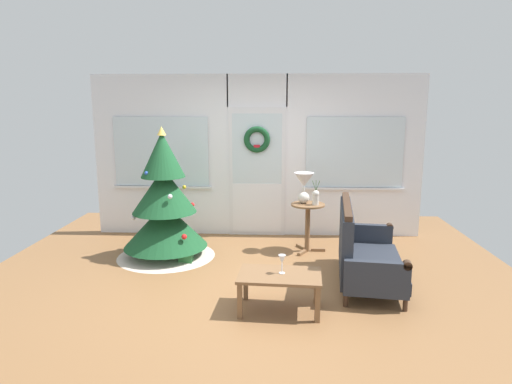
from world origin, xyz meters
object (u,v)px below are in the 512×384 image
Objects in this scene: christmas_tree at (165,209)px; table_lamp at (304,184)px; wine_glass at (282,260)px; settee_sofa at (362,252)px; gift_box at (186,256)px; side_table at (308,218)px; coffee_table at (280,279)px; flower_vase at (316,197)px.

christmas_tree reaches higher than table_lamp.
settee_sofa is at bearing 38.81° from wine_glass.
christmas_tree is at bearing 141.02° from gift_box.
side_table reaches higher than coffee_table.
gift_box is at bearing -163.80° from flower_vase.
table_lamp is at bearing 80.18° from wine_glass.
christmas_tree is 9.24× the size of wine_glass.
wine_glass reaches higher than gift_box.
gift_box is (-2.21, 0.54, -0.29)m from settee_sofa.
table_lamp is at bearing 118.21° from settee_sofa.
flower_vase is 1.94× the size of gift_box.
side_table is 1.59× the size of table_lamp.
christmas_tree is 4.10× the size of table_lamp.
flower_vase is at bearing 16.20° from gift_box.
settee_sofa is at bearing -13.82° from gift_box.
wine_glass reaches higher than coffee_table.
table_lamp reaches higher than gift_box.
wine_glass is 1.08× the size of gift_box.
coffee_table is at bearing -141.10° from settee_sofa.
wine_glass is at bearing -46.06° from gift_box.
side_table is at bearing 149.04° from flower_vase.
gift_box is at bearing -161.00° from side_table.
table_lamp reaches higher than flower_vase.
side_table is at bearing 116.65° from settee_sofa.
settee_sofa is 2.29m from gift_box.
table_lamp is 1.26× the size of flower_vase.
gift_box is (0.33, -0.27, -0.58)m from christmas_tree.
settee_sofa is at bearing -17.70° from christmas_tree.
settee_sofa is 1.25m from coffee_table.
table_lamp reaches higher than wine_glass.
table_lamp is (-0.06, 0.04, 0.49)m from side_table.
side_table is 3.88× the size of gift_box.
christmas_tree reaches higher than gift_box.
settee_sofa is 4.58× the size of flower_vase.
flower_vase is at bearing -32.01° from table_lamp.
christmas_tree is 2.10m from flower_vase.
christmas_tree reaches higher than settee_sofa.
flower_vase reaches higher than coffee_table.
coffee_table is (-0.35, -1.94, -0.65)m from table_lamp.
side_table reaches higher than gift_box.
wine_glass is (-0.39, -1.88, 0.04)m from side_table.
coffee_table is (-0.41, -1.90, -0.16)m from side_table.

